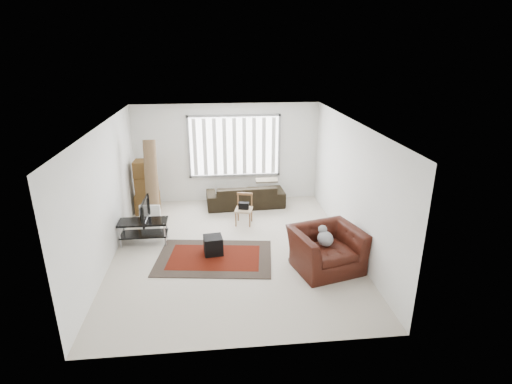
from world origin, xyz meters
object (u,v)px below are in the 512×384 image
Objects in this scene: sofa at (245,192)px; side_chair at (244,208)px; armchair at (326,246)px; tv_stand at (143,227)px; moving_boxes at (146,189)px.

side_chair is at bearing 80.52° from sofa.
side_chair is (-0.13, -1.15, 0.02)m from sofa.
armchair is at bearing 107.86° from sofa.
armchair is at bearing -21.55° from tv_stand.
armchair is at bearing -44.56° from side_chair.
moving_boxes is 0.92× the size of armchair.
moving_boxes is 1.86× the size of side_chair.
sofa reaches higher than tv_stand.
sofa is at bearing 3.98° from moving_boxes.
sofa is at bearing 96.61° from side_chair.
sofa is 3.65m from armchair.
moving_boxes is (-0.18, 1.76, 0.27)m from tv_stand.
side_chair is (2.27, 0.79, 0.04)m from tv_stand.
moving_boxes is at bearing 0.87° from sofa.
armchair is (3.88, -3.22, -0.18)m from moving_boxes.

